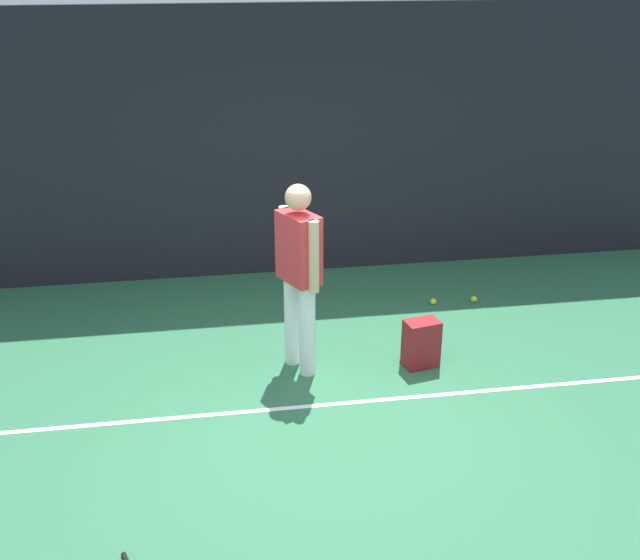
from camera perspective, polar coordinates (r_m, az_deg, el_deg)
ground_plane at (r=6.33m, az=0.57°, el=-9.78°), size 12.00×12.00×0.00m
back_fence at (r=8.49m, az=-2.78°, el=9.94°), size 10.00×0.10×2.93m
court_line at (r=6.42m, az=0.41°, el=-9.21°), size 9.00×0.05×0.00m
tennis_player at (r=6.51m, az=-1.57°, el=0.90°), size 0.37×0.49×1.70m
backpack at (r=6.94m, az=7.44°, el=-4.68°), size 0.33×0.33×0.44m
tennis_ball_near_player at (r=8.16m, az=8.39°, el=-1.59°), size 0.07×0.07×0.07m
tennis_ball_by_fence at (r=8.29m, az=11.33°, el=-1.40°), size 0.07×0.07×0.07m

